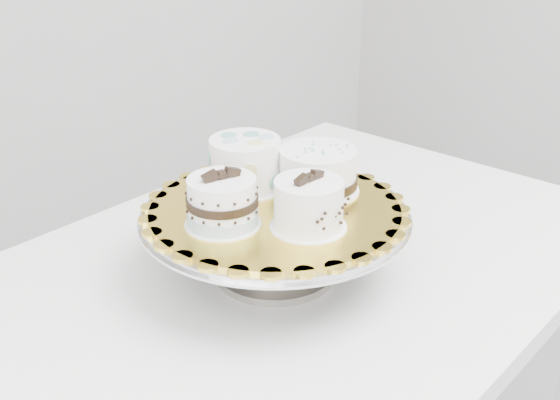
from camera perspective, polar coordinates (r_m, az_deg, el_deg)
table at (r=1.18m, az=1.20°, el=-8.42°), size 1.26×0.96×0.75m
cake_stand at (r=1.05m, az=-0.41°, el=-2.52°), size 0.40×0.40×0.11m
cake_board at (r=1.04m, az=-0.41°, el=-0.71°), size 0.38×0.38×0.01m
cake_swirl at (r=0.96m, az=2.34°, el=-0.46°), size 0.11×0.11×0.09m
cake_banded at (r=0.97m, az=-4.71°, el=-0.31°), size 0.11×0.11×0.09m
cake_dots at (r=1.09m, az=-2.84°, el=3.02°), size 0.13×0.13×0.08m
cake_ribbon at (r=1.08m, az=3.13°, el=2.32°), size 0.14×0.14×0.07m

